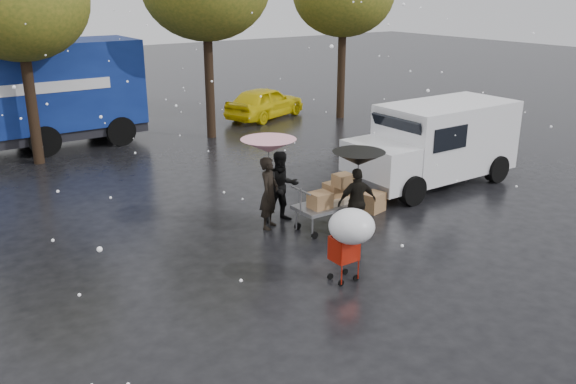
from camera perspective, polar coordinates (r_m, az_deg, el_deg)
ground at (r=13.04m, az=3.75°, el=-4.91°), size 90.00×90.00×0.00m
person_pink at (r=13.62m, az=-1.79°, el=-0.09°), size 0.72×0.68×1.65m
person_middle at (r=14.00m, az=-0.57°, el=0.49°), size 0.93×0.80×1.67m
person_black at (r=13.32m, az=6.48°, el=-0.95°), size 0.96×0.60×1.53m
umbrella_pink at (r=13.31m, az=-1.83°, el=4.34°), size 1.23×1.23×2.07m
umbrella_black at (r=13.02m, az=6.63°, el=3.12°), size 1.13×1.13×1.90m
vendor_cart at (r=13.67m, az=4.04°, el=-0.51°), size 1.52×0.80×1.27m
shopping_cart at (r=11.02m, az=5.86°, el=-3.56°), size 0.84×0.84×1.46m
white_van at (r=17.19m, az=13.69°, el=4.56°), size 4.91×2.18×2.20m
blue_truck at (r=21.83m, az=-23.78°, el=8.08°), size 8.30×2.60×3.50m
box_ground_near at (r=14.94m, az=7.99°, el=-0.94°), size 0.60×0.52×0.47m
box_ground_far at (r=16.07m, az=9.34°, el=0.25°), size 0.58×0.51×0.38m
yellow_taxi at (r=25.28m, az=-2.17°, el=8.37°), size 4.14×2.76×1.31m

